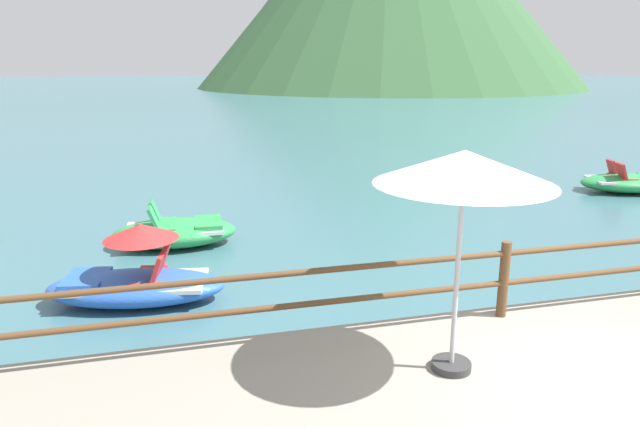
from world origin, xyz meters
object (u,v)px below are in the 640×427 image
pedal_boat_0 (136,279)px  pedal_boat_2 (176,232)px  beach_umbrella (464,171)px  pedal_boat_3 (629,182)px

pedal_boat_0 → pedal_boat_2: size_ratio=1.15×
pedal_boat_0 → pedal_boat_2: (0.60, 2.62, -0.10)m
beach_umbrella → pedal_boat_2: bearing=113.3°
beach_umbrella → pedal_boat_2: (-2.63, 6.12, -2.18)m
pedal_boat_2 → pedal_boat_3: size_ratio=0.84×
pedal_boat_0 → pedal_boat_3: pedal_boat_0 is taller
beach_umbrella → pedal_boat_3: 12.30m
pedal_boat_3 → beach_umbrella: bearing=-140.0°
beach_umbrella → pedal_boat_3: bearing=40.0°
beach_umbrella → pedal_boat_2: size_ratio=0.95×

